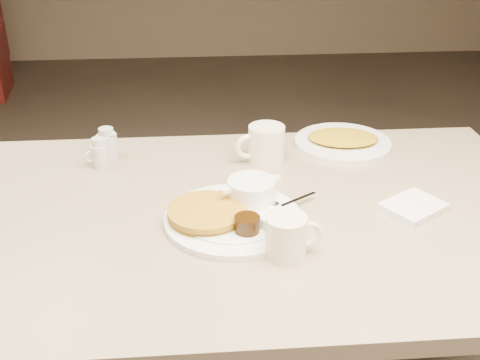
{
  "coord_description": "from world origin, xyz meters",
  "views": [
    {
      "loc": [
        -0.09,
        -1.16,
        1.44
      ],
      "look_at": [
        0.0,
        0.02,
        0.82
      ],
      "focal_mm": 43.54,
      "sensor_mm": 36.0,
      "label": 1
    }
  ],
  "objects": [
    {
      "name": "diner_table",
      "position": [
        0.0,
        0.0,
        0.58
      ],
      "size": [
        1.5,
        0.9,
        0.75
      ],
      "color": "tan",
      "rests_on": "ground"
    },
    {
      "name": "main_plate",
      "position": [
        -0.02,
        -0.04,
        0.77
      ],
      "size": [
        0.41,
        0.41,
        0.07
      ],
      "color": "white",
      "rests_on": "diner_table"
    },
    {
      "name": "coffee_mug_near",
      "position": [
        0.08,
        -0.19,
        0.8
      ],
      "size": [
        0.12,
        0.09,
        0.09
      ],
      "color": "white",
      "rests_on": "diner_table"
    },
    {
      "name": "napkin",
      "position": [
        0.4,
        -0.03,
        0.76
      ],
      "size": [
        0.17,
        0.16,
        0.02
      ],
      "color": "white",
      "rests_on": "diner_table"
    },
    {
      "name": "coffee_mug_far",
      "position": [
        0.09,
        0.26,
        0.8
      ],
      "size": [
        0.15,
        0.12,
        0.1
      ],
      "color": "white",
      "rests_on": "diner_table"
    },
    {
      "name": "creamer_left",
      "position": [
        -0.36,
        0.27,
        0.79
      ],
      "size": [
        0.07,
        0.06,
        0.08
      ],
      "color": "beige",
      "rests_on": "diner_table"
    },
    {
      "name": "creamer_right",
      "position": [
        -0.34,
        0.33,
        0.79
      ],
      "size": [
        0.07,
        0.07,
        0.08
      ],
      "color": "#B9B8B5",
      "rests_on": "diner_table"
    },
    {
      "name": "hash_plate",
      "position": [
        0.32,
        0.35,
        0.76
      ],
      "size": [
        0.31,
        0.31,
        0.04
      ],
      "color": "white",
      "rests_on": "diner_table"
    }
  ]
}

